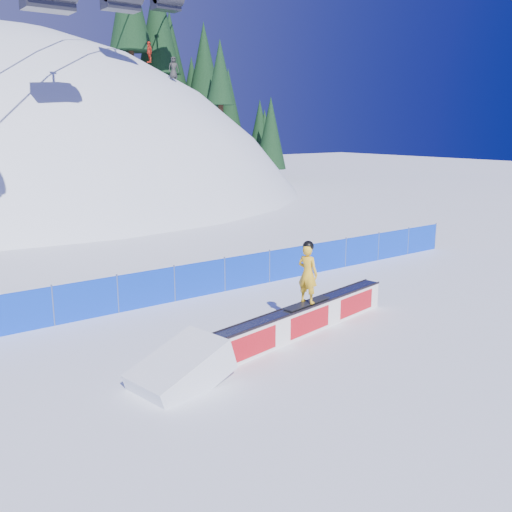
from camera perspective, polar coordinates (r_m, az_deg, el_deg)
ground at (r=17.55m, az=7.85°, el=-6.29°), size 160.00×160.00×0.00m
snow_hill at (r=59.92m, az=-22.71°, el=-11.50°), size 64.00×64.00×64.00m
treeline at (r=62.28m, az=-4.82°, el=17.57°), size 19.98×12.28×21.30m
safety_fence at (r=20.68m, az=-0.84°, el=-1.47°), size 22.05×0.05×1.30m
rail_box at (r=16.16m, az=4.79°, el=-6.34°), size 7.09×1.74×0.85m
snow_ramp at (r=13.38m, az=-7.49°, el=-12.59°), size 2.46×1.78×1.41m
snowboarder at (r=15.88m, az=5.19°, el=-1.71°), size 1.76×0.70×1.81m
distant_skiers at (r=44.41m, az=-18.63°, el=19.49°), size 16.24×8.85×5.58m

